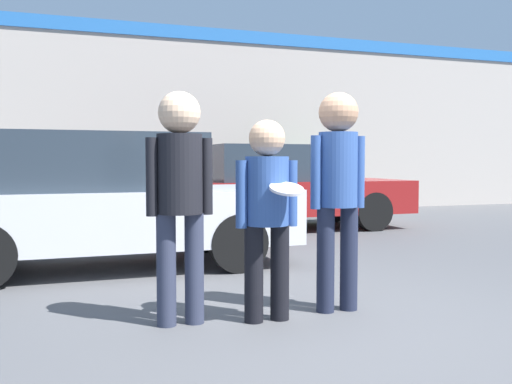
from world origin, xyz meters
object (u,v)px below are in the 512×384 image
Objects in this scene: person_left at (180,185)px; person_middle_with_frisbee at (267,203)px; person_right at (338,180)px; parked_car_near at (109,202)px; shrub at (299,182)px; parked_car_far at (280,187)px.

person_left reaches higher than person_middle_with_frisbee.
person_left is 0.98× the size of person_right.
parked_car_near is 7.37m from shrub.
person_middle_with_frisbee is 9.15m from shrub.
person_left is 9.34m from shrub.
parked_car_far is at bearing -120.52° from shrub.
person_right is at bearing 7.44° from person_middle_with_frisbee.
shrub is at bearing 60.49° from person_left.
parked_car_far reaches higher than shrub.
shrub is at bearing 48.39° from parked_car_near.
person_right is at bearing -111.77° from shrub.
person_left is 0.70m from person_middle_with_frisbee.
person_left is at bearing -119.00° from parked_car_far.
shrub is at bearing 64.55° from person_middle_with_frisbee.
parked_car_near is at bearing 109.40° from person_middle_with_frisbee.
person_middle_with_frisbee is 6.06m from parked_car_far.
person_right is 5.76m from parked_car_far.
parked_car_near is (-0.97, 2.74, -0.15)m from person_middle_with_frisbee.
person_right is at bearing -58.42° from parked_car_near.
parked_car_near is at bearing 96.51° from person_left.
person_left is 6.24m from parked_car_far.
parked_car_near is (-0.30, 2.61, -0.30)m from person_left.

